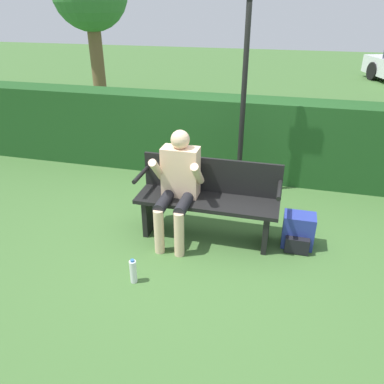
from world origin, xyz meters
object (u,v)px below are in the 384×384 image
(water_bottle, at_px, (133,271))
(signpost, at_px, (245,74))
(person_seated, at_px, (178,182))
(backpack, at_px, (298,232))
(park_bench, at_px, (208,198))

(water_bottle, xyz_separation_m, signpost, (0.72, 2.23, 1.55))
(person_seated, bearing_deg, backpack, 5.32)
(person_seated, height_order, water_bottle, person_seated)
(person_seated, height_order, backpack, person_seated)
(park_bench, xyz_separation_m, backpack, (1.04, -0.00, -0.29))
(person_seated, relative_size, water_bottle, 4.72)
(signpost, bearing_deg, person_seated, -111.54)
(backpack, distance_m, water_bottle, 1.88)
(water_bottle, bearing_deg, signpost, 72.14)
(backpack, xyz_separation_m, water_bottle, (-1.57, -1.04, -0.06))
(park_bench, bearing_deg, backpack, -0.06)
(park_bench, bearing_deg, signpost, 80.59)
(person_seated, relative_size, backpack, 3.18)
(water_bottle, bearing_deg, backpack, 33.67)
(person_seated, bearing_deg, signpost, 68.46)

